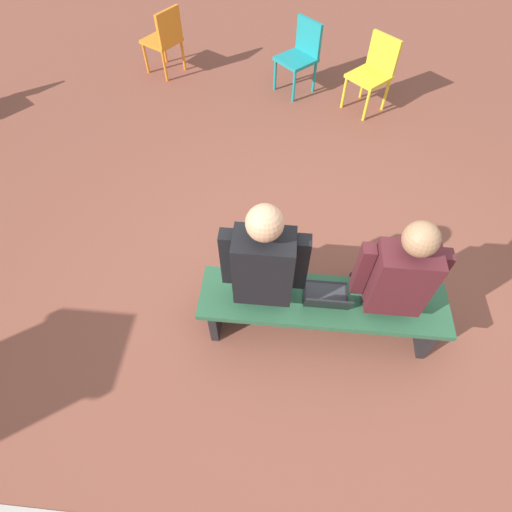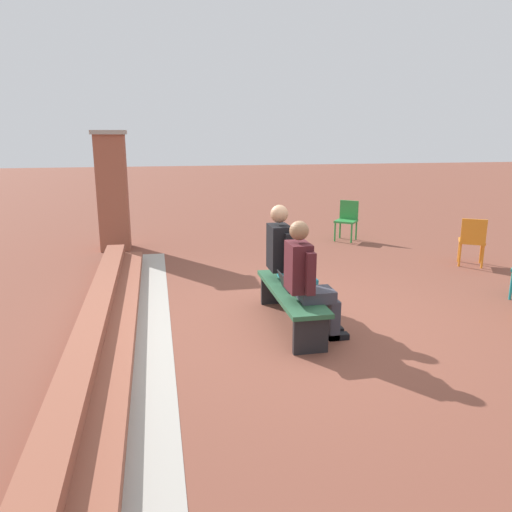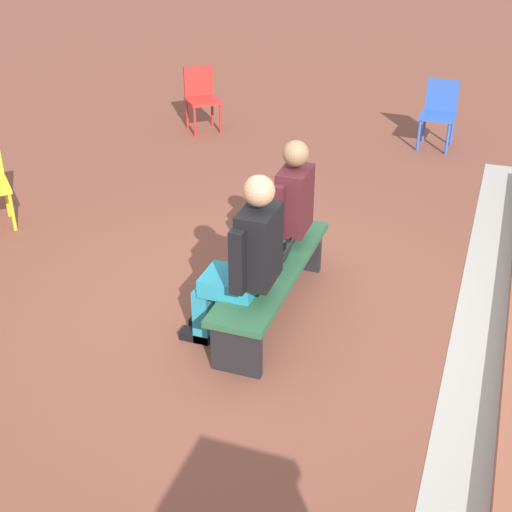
% 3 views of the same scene
% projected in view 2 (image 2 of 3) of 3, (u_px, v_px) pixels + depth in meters
% --- Properties ---
extents(ground_plane, '(60.00, 60.00, 0.00)m').
position_uv_depth(ground_plane, '(293.00, 324.00, 6.05)').
color(ground_plane, brown).
extents(concrete_strip, '(8.01, 0.40, 0.01)m').
position_uv_depth(concrete_strip, '(154.00, 335.00, 5.69)').
color(concrete_strip, '#A8A399').
rests_on(concrete_strip, ground).
extents(brick_steps, '(7.21, 0.60, 0.30)m').
position_uv_depth(brick_steps, '(103.00, 329.00, 5.56)').
color(brick_steps, '#93513D').
rests_on(brick_steps, ground).
extents(brick_pillar_left_of_steps, '(0.64, 0.64, 2.30)m').
position_uv_depth(brick_pillar_left_of_steps, '(113.00, 190.00, 9.67)').
color(brick_pillar_left_of_steps, '#93513D').
rests_on(brick_pillar_left_of_steps, ground).
extents(bench, '(1.80, 0.44, 0.45)m').
position_uv_depth(bench, '(291.00, 297.00, 5.92)').
color(bench, '#285638').
rests_on(bench, ground).
extents(person_student, '(0.54, 0.69, 1.35)m').
position_uv_depth(person_student, '(308.00, 277.00, 5.43)').
color(person_student, '#383842').
rests_on(person_student, ground).
extents(person_adult, '(0.57, 0.72, 1.40)m').
position_uv_depth(person_adult, '(287.00, 257.00, 6.26)').
color(person_adult, teal).
rests_on(person_adult, ground).
extents(laptop, '(0.32, 0.29, 0.21)m').
position_uv_depth(laptop, '(290.00, 286.00, 5.87)').
color(laptop, black).
rests_on(laptop, bench).
extents(plastic_chair_by_pillar, '(0.59, 0.59, 0.84)m').
position_uv_depth(plastic_chair_by_pillar, '(347.00, 218.00, 10.66)').
color(plastic_chair_by_pillar, '#2D893D').
rests_on(plastic_chair_by_pillar, ground).
extents(plastic_chair_far_left, '(0.58, 0.58, 0.84)m').
position_uv_depth(plastic_chair_far_left, '(472.00, 239.00, 8.56)').
color(plastic_chair_far_left, orange).
rests_on(plastic_chair_far_left, ground).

